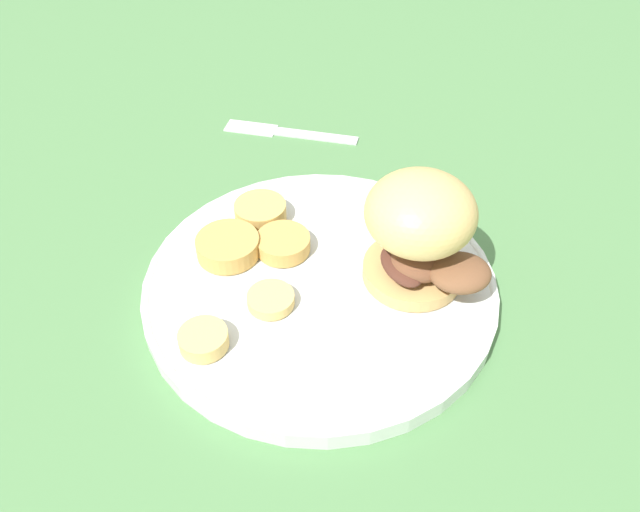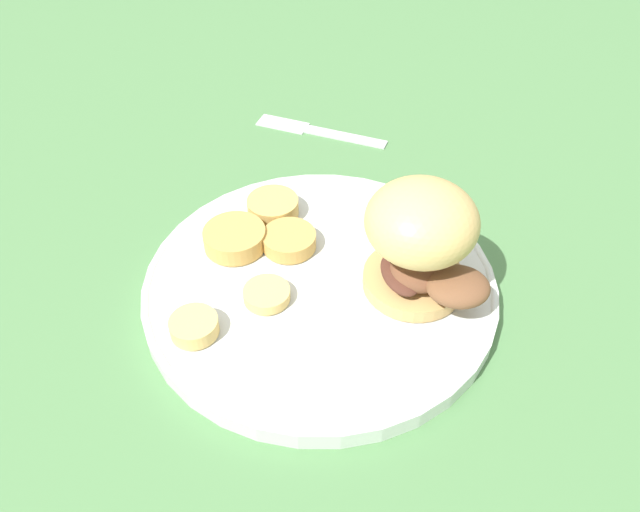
% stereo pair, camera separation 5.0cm
% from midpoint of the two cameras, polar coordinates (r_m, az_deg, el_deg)
% --- Properties ---
extents(ground_plane, '(4.00, 4.00, 0.00)m').
position_cam_midpoint_polar(ground_plane, '(0.53, -2.70, -3.46)').
color(ground_plane, '#4C7A47').
extents(dinner_plate, '(0.29, 0.29, 0.02)m').
position_cam_midpoint_polar(dinner_plate, '(0.52, -2.74, -2.73)').
color(dinner_plate, silver).
rests_on(dinner_plate, ground_plane).
extents(sandwich, '(0.11, 0.10, 0.10)m').
position_cam_midpoint_polar(sandwich, '(0.49, 6.34, 2.16)').
color(sandwich, tan).
rests_on(sandwich, dinner_plate).
extents(potato_round_0, '(0.04, 0.04, 0.01)m').
position_cam_midpoint_polar(potato_round_0, '(0.50, -7.41, -4.11)').
color(potato_round_0, '#DBB766').
rests_on(potato_round_0, dinner_plate).
extents(potato_round_1, '(0.05, 0.05, 0.02)m').
position_cam_midpoint_polar(potato_round_1, '(0.57, -7.97, 3.94)').
color(potato_round_1, tan).
rests_on(potato_round_1, dinner_plate).
extents(potato_round_2, '(0.04, 0.04, 0.01)m').
position_cam_midpoint_polar(potato_round_2, '(0.48, -13.60, -7.57)').
color(potato_round_2, '#DBB766').
rests_on(potato_round_2, dinner_plate).
extents(potato_round_3, '(0.05, 0.05, 0.02)m').
position_cam_midpoint_polar(potato_round_3, '(0.54, -11.06, 0.74)').
color(potato_round_3, tan).
rests_on(potato_round_3, dinner_plate).
extents(potato_round_4, '(0.05, 0.05, 0.01)m').
position_cam_midpoint_polar(potato_round_4, '(0.54, -6.04, 1.03)').
color(potato_round_4, tan).
rests_on(potato_round_4, dinner_plate).
extents(fork, '(0.15, 0.04, 0.00)m').
position_cam_midpoint_polar(fork, '(0.72, -4.95, 11.16)').
color(fork, silver).
rests_on(fork, ground_plane).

